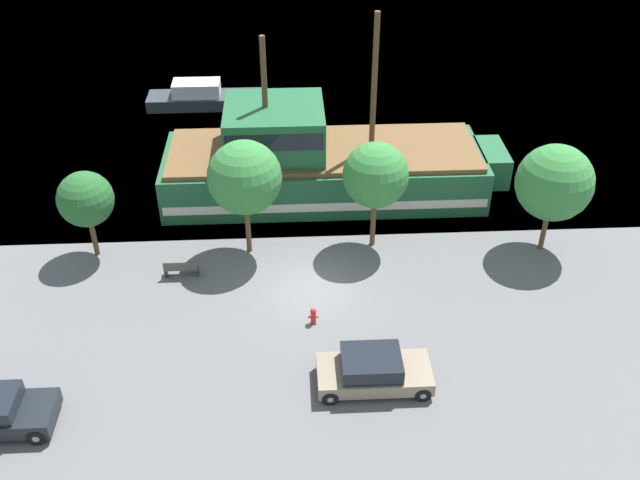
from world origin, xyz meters
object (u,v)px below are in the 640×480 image
object	(u,v)px
parked_car_curb_front	(373,371)
bench_promenade_east	(181,268)
moored_boat_dockside	(204,97)
pirate_ship	(317,163)
fire_hydrant	(313,315)

from	to	relation	value
parked_car_curb_front	bench_promenade_east	bearing A→B (deg)	138.43
moored_boat_dockside	bench_promenade_east	bearing A→B (deg)	-88.56
bench_promenade_east	pirate_ship	bearing A→B (deg)	47.11
fire_hydrant	bench_promenade_east	xyz separation A→B (m)	(-5.75, 3.42, 0.02)
bench_promenade_east	moored_boat_dockside	bearing A→B (deg)	91.44
pirate_ship	parked_car_curb_front	bearing A→B (deg)	-84.28
pirate_ship	fire_hydrant	world-z (taller)	pirate_ship
parked_car_curb_front	fire_hydrant	world-z (taller)	parked_car_curb_front
fire_hydrant	parked_car_curb_front	bearing A→B (deg)	-59.57
pirate_ship	moored_boat_dockside	distance (m)	13.22
moored_boat_dockside	parked_car_curb_front	bearing A→B (deg)	-71.76
moored_boat_dockside	fire_hydrant	world-z (taller)	moored_boat_dockside
moored_boat_dockside	bench_promenade_east	xyz separation A→B (m)	(0.46, -18.15, -0.19)
pirate_ship	moored_boat_dockside	xyz separation A→B (m)	(-6.88, 11.24, -1.15)
fire_hydrant	bench_promenade_east	distance (m)	6.69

